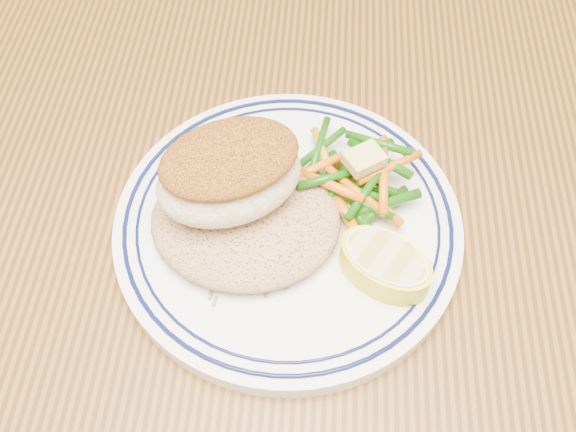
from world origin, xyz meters
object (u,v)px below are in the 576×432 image
(rice_pilaf, at_px, (246,216))
(vegetable_pile, at_px, (354,182))
(lemon_wedge, at_px, (385,264))
(fish_fillet, at_px, (229,173))
(dining_table, at_px, (259,274))
(plate, at_px, (288,224))

(rice_pilaf, relative_size, vegetable_pile, 1.28)
(rice_pilaf, distance_m, lemon_wedge, 0.10)
(rice_pilaf, relative_size, fish_fillet, 1.09)
(rice_pilaf, height_order, lemon_wedge, same)
(lemon_wedge, bearing_deg, dining_table, 150.14)
(plate, bearing_deg, fish_fillet, 172.88)
(dining_table, bearing_deg, rice_pilaf, -97.67)
(dining_table, distance_m, lemon_wedge, 0.17)
(plate, bearing_deg, dining_table, 151.83)
(dining_table, distance_m, vegetable_pile, 0.15)
(plate, relative_size, vegetable_pile, 2.39)
(plate, relative_size, rice_pilaf, 1.87)
(plate, relative_size, fish_fillet, 2.04)
(fish_fillet, relative_size, lemon_wedge, 1.50)
(rice_pilaf, relative_size, lemon_wedge, 1.64)
(vegetable_pile, relative_size, lemon_wedge, 1.28)
(rice_pilaf, xyz_separation_m, fish_fillet, (-0.01, 0.01, 0.03))
(vegetable_pile, bearing_deg, rice_pilaf, -154.82)
(dining_table, relative_size, lemon_wedge, 18.08)
(plate, bearing_deg, vegetable_pile, 31.04)
(plate, distance_m, fish_fillet, 0.07)
(lemon_wedge, bearing_deg, vegetable_pile, 107.69)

